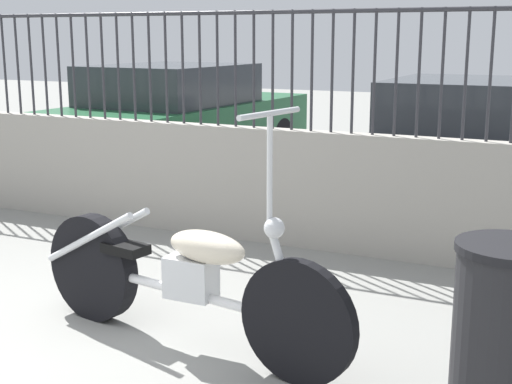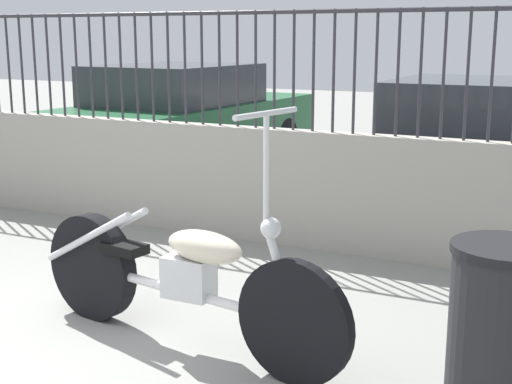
# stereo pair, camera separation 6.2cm
# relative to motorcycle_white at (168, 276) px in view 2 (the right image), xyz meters

# --- Properties ---
(low_wall) EXTENTS (8.12, 0.18, 1.00)m
(low_wall) POSITION_rel_motorcycle_white_xyz_m (-0.95, 2.20, 0.09)
(low_wall) COLOR #9E998E
(low_wall) RESTS_ON ground_plane
(fence_railing) EXTENTS (8.12, 0.04, 0.99)m
(fence_railing) POSITION_rel_motorcycle_white_xyz_m (-0.95, 2.20, 1.22)
(fence_railing) COLOR #2D2D33
(fence_railing) RESTS_ON low_wall
(motorcycle_white) EXTENTS (2.20, 0.64, 1.43)m
(motorcycle_white) POSITION_rel_motorcycle_white_xyz_m (0.00, 0.00, 0.00)
(motorcycle_white) COLOR black
(motorcycle_white) RESTS_ON ground_plane
(trash_bin) EXTENTS (0.50, 0.50, 0.88)m
(trash_bin) POSITION_rel_motorcycle_white_xyz_m (1.87, -0.12, 0.03)
(trash_bin) COLOR black
(trash_bin) RESTS_ON ground_plane
(car_green) EXTENTS (1.97, 4.27, 1.42)m
(car_green) POSITION_rel_motorcycle_white_xyz_m (-2.79, 4.64, 0.30)
(car_green) COLOR black
(car_green) RESTS_ON ground_plane
(car_dark_grey) EXTENTS (1.82, 4.03, 1.33)m
(car_dark_grey) POSITION_rel_motorcycle_white_xyz_m (0.95, 4.61, 0.26)
(car_dark_grey) COLOR black
(car_dark_grey) RESTS_ON ground_plane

